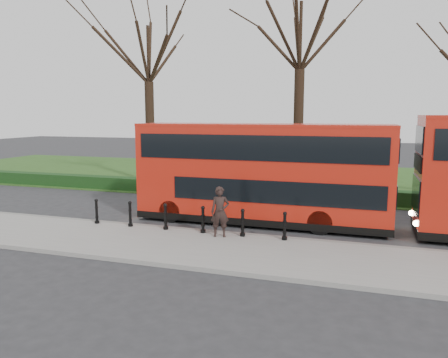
% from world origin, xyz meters
% --- Properties ---
extents(ground, '(120.00, 120.00, 0.00)m').
position_xyz_m(ground, '(0.00, 0.00, 0.00)').
color(ground, '#28282B').
rests_on(ground, ground).
extents(pavement, '(60.00, 4.00, 0.15)m').
position_xyz_m(pavement, '(0.00, -3.00, 0.07)').
color(pavement, gray).
rests_on(pavement, ground).
extents(kerb, '(60.00, 0.25, 0.16)m').
position_xyz_m(kerb, '(0.00, -1.00, 0.07)').
color(kerb, slate).
rests_on(kerb, ground).
extents(grass_verge, '(60.00, 18.00, 0.06)m').
position_xyz_m(grass_verge, '(0.00, 15.00, 0.03)').
color(grass_verge, '#294717').
rests_on(grass_verge, ground).
extents(hedge, '(60.00, 0.90, 0.80)m').
position_xyz_m(hedge, '(0.00, 6.80, 0.40)').
color(hedge, black).
rests_on(hedge, ground).
extents(yellow_line_outer, '(60.00, 0.10, 0.01)m').
position_xyz_m(yellow_line_outer, '(0.00, -0.70, 0.01)').
color(yellow_line_outer, yellow).
rests_on(yellow_line_outer, ground).
extents(yellow_line_inner, '(60.00, 0.10, 0.01)m').
position_xyz_m(yellow_line_inner, '(0.00, -0.50, 0.01)').
color(yellow_line_inner, yellow).
rests_on(yellow_line_inner, ground).
extents(tree_left, '(7.93, 7.93, 12.39)m').
position_xyz_m(tree_left, '(-8.00, 10.00, 9.01)').
color(tree_left, black).
rests_on(tree_left, ground).
extents(tree_mid, '(8.51, 8.51, 13.30)m').
position_xyz_m(tree_mid, '(2.00, 10.00, 9.68)').
color(tree_mid, black).
rests_on(tree_mid, ground).
extents(bollard_row, '(8.09, 0.15, 1.00)m').
position_xyz_m(bollard_row, '(-0.71, -1.35, 0.65)').
color(bollard_row, black).
rests_on(bollard_row, pavement).
extents(bus_lead, '(10.77, 2.47, 4.28)m').
position_xyz_m(bus_lead, '(1.72, 1.39, 2.16)').
color(bus_lead, '#B21D0F').
rests_on(bus_lead, ground).
extents(pedestrian, '(0.79, 0.64, 1.89)m').
position_xyz_m(pedestrian, '(0.87, -1.64, 1.09)').
color(pedestrian, black).
rests_on(pedestrian, pavement).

